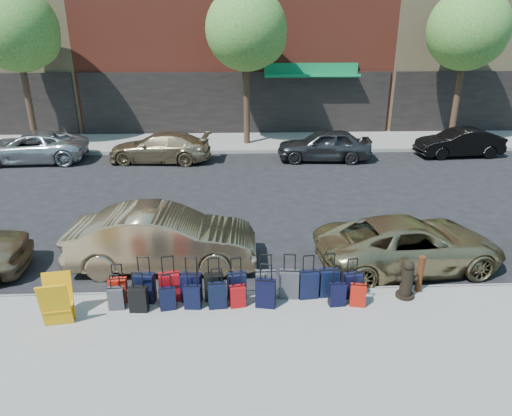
{
  "coord_description": "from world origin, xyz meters",
  "views": [
    {
      "loc": [
        0.01,
        -13.22,
        5.56
      ],
      "look_at": [
        0.5,
        -1.5,
        0.93
      ],
      "focal_mm": 32.0,
      "sensor_mm": 36.0,
      "label": 1
    }
  ],
  "objects_px": {
    "tree_left": "(19,32)",
    "car_far_1": "(160,147)",
    "car_far_0": "(31,147)",
    "bollard": "(420,273)",
    "car_far_3": "(459,143)",
    "tree_right": "(470,32)",
    "car_near_2": "(409,244)",
    "car_near_1": "(163,239)",
    "car_far_2": "(324,145)",
    "tree_center": "(249,32)",
    "fire_hydrant": "(407,280)",
    "display_rack": "(57,301)",
    "suitcase_front_5": "(237,285)"
  },
  "relations": [
    {
      "from": "tree_left",
      "to": "car_near_1",
      "type": "distance_m",
      "value": 15.56
    },
    {
      "from": "fire_hydrant",
      "to": "car_far_1",
      "type": "bearing_deg",
      "value": 120.88
    },
    {
      "from": "tree_center",
      "to": "bollard",
      "type": "bearing_deg",
      "value": -76.85
    },
    {
      "from": "tree_right",
      "to": "display_rack",
      "type": "bearing_deg",
      "value": -134.38
    },
    {
      "from": "bollard",
      "to": "car_far_2",
      "type": "height_order",
      "value": "car_far_2"
    },
    {
      "from": "car_far_0",
      "to": "car_far_1",
      "type": "distance_m",
      "value": 5.69
    },
    {
      "from": "suitcase_front_5",
      "to": "bollard",
      "type": "distance_m",
      "value": 4.01
    },
    {
      "from": "display_rack",
      "to": "car_near_1",
      "type": "xyz_separation_m",
      "value": [
        1.69,
        2.51,
        0.12
      ]
    },
    {
      "from": "tree_right",
      "to": "car_far_2",
      "type": "xyz_separation_m",
      "value": [
        -7.25,
        -2.89,
        -4.71
      ]
    },
    {
      "from": "car_near_2",
      "to": "car_far_3",
      "type": "xyz_separation_m",
      "value": [
        6.06,
        10.35,
        0.01
      ]
    },
    {
      "from": "tree_right",
      "to": "car_near_2",
      "type": "distance_m",
      "value": 15.33
    },
    {
      "from": "car_far_0",
      "to": "bollard",
      "type": "bearing_deg",
      "value": 45.67
    },
    {
      "from": "car_near_2",
      "to": "car_far_3",
      "type": "height_order",
      "value": "car_far_3"
    },
    {
      "from": "suitcase_front_5",
      "to": "car_far_2",
      "type": "distance_m",
      "value": 12.04
    },
    {
      "from": "fire_hydrant",
      "to": "display_rack",
      "type": "bearing_deg",
      "value": -175.28
    },
    {
      "from": "suitcase_front_5",
      "to": "car_far_0",
      "type": "bearing_deg",
      "value": 117.31
    },
    {
      "from": "tree_center",
      "to": "car_far_2",
      "type": "distance_m",
      "value": 6.41
    },
    {
      "from": "suitcase_front_5",
      "to": "car_near_1",
      "type": "xyz_separation_m",
      "value": [
        -1.81,
        1.76,
        0.31
      ]
    },
    {
      "from": "car_near_1",
      "to": "car_far_0",
      "type": "height_order",
      "value": "car_near_1"
    },
    {
      "from": "bollard",
      "to": "car_far_3",
      "type": "xyz_separation_m",
      "value": [
        6.31,
        11.72,
        0.06
      ]
    },
    {
      "from": "tree_right",
      "to": "car_near_1",
      "type": "bearing_deg",
      "value": -136.12
    },
    {
      "from": "tree_center",
      "to": "fire_hydrant",
      "type": "bearing_deg",
      "value": -78.44
    },
    {
      "from": "car_far_2",
      "to": "tree_left",
      "type": "bearing_deg",
      "value": -98.41
    },
    {
      "from": "car_near_1",
      "to": "car_far_2",
      "type": "xyz_separation_m",
      "value": [
        5.75,
        9.61,
        -0.05
      ]
    },
    {
      "from": "tree_center",
      "to": "suitcase_front_5",
      "type": "height_order",
      "value": "tree_center"
    },
    {
      "from": "car_far_0",
      "to": "fire_hydrant",
      "type": "bearing_deg",
      "value": 44.33
    },
    {
      "from": "car_far_0",
      "to": "car_far_1",
      "type": "bearing_deg",
      "value": 85.26
    },
    {
      "from": "fire_hydrant",
      "to": "car_near_1",
      "type": "xyz_separation_m",
      "value": [
        -5.44,
        1.88,
        0.2
      ]
    },
    {
      "from": "bollard",
      "to": "display_rack",
      "type": "bearing_deg",
      "value": -173.57
    },
    {
      "from": "car_near_2",
      "to": "car_far_1",
      "type": "bearing_deg",
      "value": 29.87
    },
    {
      "from": "bollard",
      "to": "fire_hydrant",
      "type": "bearing_deg",
      "value": -149.38
    },
    {
      "from": "tree_right",
      "to": "suitcase_front_5",
      "type": "height_order",
      "value": "tree_right"
    },
    {
      "from": "tree_left",
      "to": "car_far_1",
      "type": "relative_size",
      "value": 1.62
    },
    {
      "from": "car_near_1",
      "to": "bollard",
      "type": "bearing_deg",
      "value": -105.28
    },
    {
      "from": "display_rack",
      "to": "car_near_2",
      "type": "relative_size",
      "value": 0.21
    },
    {
      "from": "bollard",
      "to": "car_near_2",
      "type": "distance_m",
      "value": 1.38
    },
    {
      "from": "tree_left",
      "to": "car_far_3",
      "type": "bearing_deg",
      "value": -6.93
    },
    {
      "from": "suitcase_front_5",
      "to": "car_near_2",
      "type": "height_order",
      "value": "car_near_2"
    },
    {
      "from": "display_rack",
      "to": "car_far_2",
      "type": "height_order",
      "value": "car_far_2"
    },
    {
      "from": "tree_center",
      "to": "car_far_1",
      "type": "bearing_deg",
      "value": -145.5
    },
    {
      "from": "car_far_0",
      "to": "car_far_3",
      "type": "xyz_separation_m",
      "value": [
        19.38,
        0.16,
        -0.02
      ]
    },
    {
      "from": "tree_center",
      "to": "suitcase_front_5",
      "type": "xyz_separation_m",
      "value": [
        -0.69,
        -14.26,
        -4.97
      ]
    },
    {
      "from": "tree_center",
      "to": "car_near_1",
      "type": "height_order",
      "value": "tree_center"
    },
    {
      "from": "bollard",
      "to": "car_far_3",
      "type": "bearing_deg",
      "value": 61.69
    },
    {
      "from": "fire_hydrant",
      "to": "car_far_0",
      "type": "distance_m",
      "value": 17.32
    },
    {
      "from": "tree_left",
      "to": "car_far_3",
      "type": "height_order",
      "value": "tree_left"
    },
    {
      "from": "car_far_2",
      "to": "car_far_3",
      "type": "relative_size",
      "value": 1.07
    },
    {
      "from": "fire_hydrant",
      "to": "car_near_2",
      "type": "bearing_deg",
      "value": 68.4
    },
    {
      "from": "bollard",
      "to": "display_rack",
      "type": "height_order",
      "value": "display_rack"
    },
    {
      "from": "tree_right",
      "to": "fire_hydrant",
      "type": "xyz_separation_m",
      "value": [
        -7.56,
        -14.38,
        -4.86
      ]
    }
  ]
}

